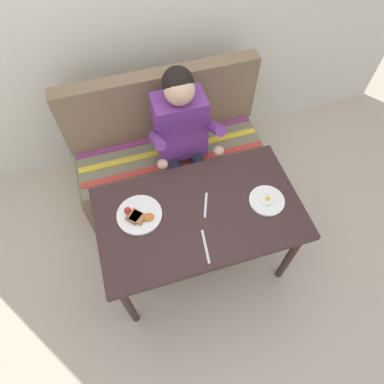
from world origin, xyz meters
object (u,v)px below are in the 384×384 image
(plate_eggs, at_px, (267,200))
(fork, at_px, (206,205))
(plate_breakfast, at_px, (139,215))
(table, at_px, (199,218))
(person, at_px, (183,135))
(knife, at_px, (206,246))
(couch, at_px, (170,157))

(plate_eggs, relative_size, fork, 1.24)
(plate_breakfast, bearing_deg, table, -12.21)
(person, bearing_deg, fork, -92.18)
(person, height_order, plate_eggs, person)
(table, relative_size, plate_eggs, 5.69)
(plate_breakfast, height_order, knife, plate_breakfast)
(couch, bearing_deg, table, -90.00)
(table, distance_m, fork, 0.10)
(couch, relative_size, knife, 7.20)
(plate_eggs, relative_size, knife, 1.05)
(table, height_order, knife, knife)
(table, bearing_deg, person, 83.27)
(table, distance_m, couch, 0.83)
(table, xyz_separation_m, plate_eggs, (0.40, -0.05, 0.09))
(table, xyz_separation_m, person, (0.07, 0.59, 0.09))
(table, distance_m, plate_breakfast, 0.36)
(plate_breakfast, bearing_deg, plate_eggs, -9.24)
(plate_breakfast, relative_size, plate_eggs, 1.24)
(plate_eggs, xyz_separation_m, fork, (-0.35, 0.08, -0.01))
(person, relative_size, fork, 7.13)
(table, xyz_separation_m, fork, (0.05, 0.03, 0.08))
(person, relative_size, plate_breakfast, 4.62)
(person, distance_m, knife, 0.81)
(couch, xyz_separation_m, fork, (0.05, -0.73, 0.40))
(plate_breakfast, distance_m, plate_eggs, 0.76)
(person, height_order, fork, person)
(couch, bearing_deg, person, -68.29)
(table, bearing_deg, fork, 33.32)
(fork, bearing_deg, plate_eggs, 9.27)
(table, bearing_deg, plate_breakfast, 167.79)
(plate_breakfast, bearing_deg, knife, -43.38)
(knife, bearing_deg, couch, 94.78)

